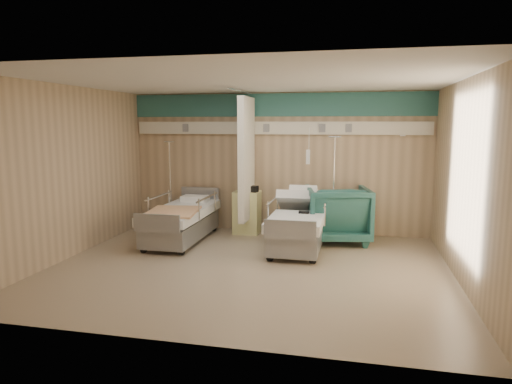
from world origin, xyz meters
The scene contains 13 objects.
ground centered at (0.00, 0.00, 0.00)m, with size 6.00×5.00×0.00m, color gray.
room_walls centered at (-0.03, 0.25, 1.86)m, with size 6.04×5.04×2.82m.
bed_right centered at (0.60, 1.30, 0.32)m, with size 1.00×2.16×0.63m, color white, non-canonical shape.
bed_left centered at (-1.60, 1.30, 0.32)m, with size 1.00×2.16×0.63m, color white, non-canonical shape.
bedside_cabinet centered at (-0.55, 2.20, 0.42)m, with size 0.50×0.48×0.85m, color #ECEA93.
visitor_armchair centered at (1.25, 1.90, 0.52)m, with size 1.12×1.15×1.04m, color #21534D.
waffle_blanket centered at (1.22, 1.85, 1.08)m, with size 0.64×0.56×0.07m, color silver.
iv_stand_right centered at (1.16, 2.15, 0.40)m, with size 0.35×0.35×1.96m.
iv_stand_left centered at (-2.12, 2.05, 0.38)m, with size 0.33×0.33×1.84m.
call_remote centered at (0.70, 1.28, 0.65)m, with size 0.18×0.08×0.04m, color black.
tan_blanket centered at (-1.57, 0.84, 0.65)m, with size 0.84×1.06×0.04m, color tan.
toiletry_bag centered at (-0.43, 2.12, 0.91)m, with size 0.23×0.14×0.12m, color black.
white_cup centered at (-0.69, 2.18, 0.91)m, with size 0.08×0.08×0.12m, color white.
Camera 1 is at (1.56, -6.55, 2.18)m, focal length 32.00 mm.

